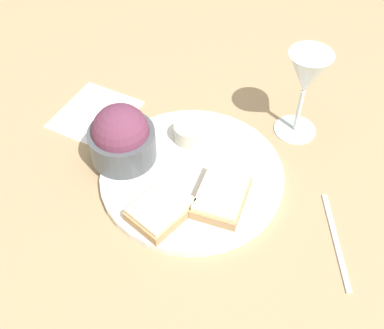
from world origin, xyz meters
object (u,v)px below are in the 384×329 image
Objects in this scene: salad_bowl at (122,137)px; wine_glass at (306,78)px; napkin at (95,114)px; cheese_toast_far at (161,209)px; sauce_ramekin at (190,131)px; fork at (336,240)px; cheese_toast_near at (221,196)px.

wine_glass is at bearing -38.20° from salad_bowl.
wine_glass reaches higher than napkin.
sauce_ramekin is at bearing 23.07° from cheese_toast_far.
napkin is at bearing 93.00° from fork.
sauce_ramekin reaches higher than napkin.
fork is (0.03, -0.49, 0.00)m from napkin.
fork is at bearing -60.70° from cheese_toast_far.
fork is at bearing -78.18° from salad_bowl.
cheese_toast_near is (0.02, -0.19, -0.03)m from salad_bowl.
wine_glass is (0.22, -0.01, 0.09)m from cheese_toast_near.
sauce_ramekin is 0.15m from cheese_toast_near.
salad_bowl is at bearing -112.05° from napkin.
wine_glass is 1.01× the size of napkin.
cheese_toast_far reaches higher than napkin.
salad_bowl is 0.19m from cheese_toast_near.
salad_bowl is at bearing 141.80° from wine_glass.
fork is at bearing -135.36° from wine_glass.
salad_bowl reaches higher than fork.
cheese_toast_near is at bearing 106.82° from fork.
salad_bowl reaches higher than cheese_toast_near.
salad_bowl is 0.67× the size of napkin.
cheese_toast_far is 0.59× the size of wine_glass.
salad_bowl is 0.32m from wine_glass.
napkin is at bearing 67.47° from cheese_toast_far.
salad_bowl is at bearing 67.02° from cheese_toast_far.
wine_glass is (0.15, -0.13, 0.09)m from sauce_ramekin.
wine_glass is (0.30, -0.06, 0.09)m from cheese_toast_far.
napkin and fork have the same top height.
sauce_ramekin reaches higher than fork.
sauce_ramekin is at bearing -32.20° from salad_bowl.
wine_glass is at bearing -1.78° from cheese_toast_near.
cheese_toast_far is at bearing 119.30° from fork.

